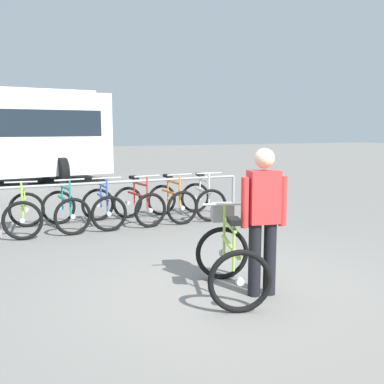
{
  "coord_description": "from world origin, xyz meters",
  "views": [
    {
      "loc": [
        -2.31,
        -4.42,
        1.86
      ],
      "look_at": [
        -0.04,
        1.02,
        1.0
      ],
      "focal_mm": 41.48,
      "sensor_mm": 36.0,
      "label": 1
    }
  ],
  "objects_px": {
    "racked_bike_red": "(139,204)",
    "person_with_featured_bike": "(263,215)",
    "racked_bike_orange": "(172,202)",
    "racked_bike_white": "(203,200)",
    "racked_bike_teal": "(65,210)",
    "racked_bike_lime": "(25,213)",
    "featured_bicycle": "(229,254)",
    "racked_bike_blue": "(103,207)"
  },
  "relations": [
    {
      "from": "racked_bike_red",
      "to": "person_with_featured_bike",
      "type": "bearing_deg",
      "value": -86.93
    },
    {
      "from": "racked_bike_orange",
      "to": "person_with_featured_bike",
      "type": "height_order",
      "value": "person_with_featured_bike"
    },
    {
      "from": "racked_bike_white",
      "to": "racked_bike_red",
      "type": "bearing_deg",
      "value": -178.14
    },
    {
      "from": "racked_bike_teal",
      "to": "person_with_featured_bike",
      "type": "distance_m",
      "value": 4.51
    },
    {
      "from": "racked_bike_lime",
      "to": "racked_bike_teal",
      "type": "distance_m",
      "value": 0.7
    },
    {
      "from": "racked_bike_orange",
      "to": "featured_bicycle",
      "type": "distance_m",
      "value": 4.08
    },
    {
      "from": "racked_bike_lime",
      "to": "racked_bike_teal",
      "type": "height_order",
      "value": "same"
    },
    {
      "from": "racked_bike_white",
      "to": "featured_bicycle",
      "type": "bearing_deg",
      "value": -110.04
    },
    {
      "from": "racked_bike_lime",
      "to": "racked_bike_red",
      "type": "height_order",
      "value": "same"
    },
    {
      "from": "racked_bike_lime",
      "to": "racked_bike_orange",
      "type": "xyz_separation_m",
      "value": [
        2.8,
        0.09,
        0.0
      ]
    },
    {
      "from": "featured_bicycle",
      "to": "racked_bike_lime",
      "type": "bearing_deg",
      "value": 117.4
    },
    {
      "from": "racked_bike_orange",
      "to": "racked_bike_white",
      "type": "relative_size",
      "value": 0.97
    },
    {
      "from": "racked_bike_red",
      "to": "racked_bike_white",
      "type": "distance_m",
      "value": 1.4
    },
    {
      "from": "featured_bicycle",
      "to": "person_with_featured_bike",
      "type": "height_order",
      "value": "person_with_featured_bike"
    },
    {
      "from": "racked_bike_lime",
      "to": "racked_bike_teal",
      "type": "bearing_deg",
      "value": 1.86
    },
    {
      "from": "racked_bike_lime",
      "to": "racked_bike_orange",
      "type": "relative_size",
      "value": 1.04
    },
    {
      "from": "featured_bicycle",
      "to": "person_with_featured_bike",
      "type": "relative_size",
      "value": 0.76
    },
    {
      "from": "racked_bike_teal",
      "to": "racked_bike_orange",
      "type": "relative_size",
      "value": 1.04
    },
    {
      "from": "featured_bicycle",
      "to": "person_with_featured_bike",
      "type": "bearing_deg",
      "value": -38.19
    },
    {
      "from": "racked_bike_orange",
      "to": "person_with_featured_bike",
      "type": "relative_size",
      "value": 0.69
    },
    {
      "from": "racked_bike_orange",
      "to": "racked_bike_white",
      "type": "bearing_deg",
      "value": 1.86
    },
    {
      "from": "racked_bike_red",
      "to": "racked_bike_orange",
      "type": "distance_m",
      "value": 0.7
    },
    {
      "from": "racked_bike_lime",
      "to": "racked_bike_red",
      "type": "distance_m",
      "value": 2.1
    },
    {
      "from": "racked_bike_orange",
      "to": "featured_bicycle",
      "type": "height_order",
      "value": "same"
    },
    {
      "from": "racked_bike_lime",
      "to": "featured_bicycle",
      "type": "distance_m",
      "value": 4.41
    },
    {
      "from": "racked_bike_teal",
      "to": "racked_bike_red",
      "type": "height_order",
      "value": "same"
    },
    {
      "from": "racked_bike_orange",
      "to": "racked_bike_teal",
      "type": "bearing_deg",
      "value": -178.14
    },
    {
      "from": "racked_bike_teal",
      "to": "racked_bike_orange",
      "type": "height_order",
      "value": "same"
    },
    {
      "from": "featured_bicycle",
      "to": "racked_bike_orange",
      "type": "bearing_deg",
      "value": 79.12
    },
    {
      "from": "racked_bike_red",
      "to": "person_with_featured_bike",
      "type": "xyz_separation_m",
      "value": [
        0.23,
        -4.22,
        0.54
      ]
    },
    {
      "from": "racked_bike_lime",
      "to": "racked_bike_white",
      "type": "bearing_deg",
      "value": 1.86
    },
    {
      "from": "racked_bike_blue",
      "to": "racked_bike_orange",
      "type": "distance_m",
      "value": 1.4
    },
    {
      "from": "racked_bike_teal",
      "to": "featured_bicycle",
      "type": "height_order",
      "value": "same"
    },
    {
      "from": "racked_bike_white",
      "to": "featured_bicycle",
      "type": "relative_size",
      "value": 0.93
    },
    {
      "from": "racked_bike_red",
      "to": "racked_bike_teal",
      "type": "bearing_deg",
      "value": -178.14
    },
    {
      "from": "racked_bike_blue",
      "to": "racked_bike_teal",
      "type": "bearing_deg",
      "value": -178.14
    },
    {
      "from": "racked_bike_lime",
      "to": "featured_bicycle",
      "type": "relative_size",
      "value": 0.94
    },
    {
      "from": "racked_bike_blue",
      "to": "racked_bike_red",
      "type": "relative_size",
      "value": 0.94
    },
    {
      "from": "racked_bike_lime",
      "to": "racked_bike_red",
      "type": "bearing_deg",
      "value": 1.86
    },
    {
      "from": "racked_bike_white",
      "to": "racked_bike_orange",
      "type": "bearing_deg",
      "value": -178.14
    },
    {
      "from": "racked_bike_white",
      "to": "person_with_featured_bike",
      "type": "bearing_deg",
      "value": -105.39
    },
    {
      "from": "featured_bicycle",
      "to": "racked_bike_red",
      "type": "bearing_deg",
      "value": 88.99
    }
  ]
}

